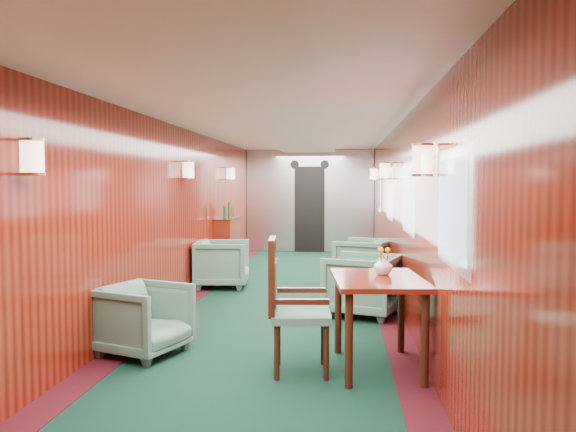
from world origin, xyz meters
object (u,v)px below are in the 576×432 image
object	(u,v)px
side_chair	(288,300)
credenza	(227,244)
armchair_left_far	(222,264)
dining_table	(378,292)
armchair_left_near	(144,319)
armchair_right_near	(362,284)
armchair_right_far	(363,261)

from	to	relation	value
side_chair	credenza	world-z (taller)	credenza
armchair_left_far	side_chair	bearing A→B (deg)	-165.20
dining_table	credenza	size ratio (longest dim) A/B	0.90
armchair_left_near	armchair_right_near	bearing A→B (deg)	-29.36
side_chair	credenza	xyz separation A→B (m)	(-1.65, 5.43, -0.12)
credenza	armchair_right_near	world-z (taller)	credenza
credenza	armchair_left_near	world-z (taller)	credenza
armchair_left_far	armchair_right_far	xyz separation A→B (m)	(2.19, 0.44, 0.00)
armchair_right_near	armchair_left_near	bearing A→B (deg)	-30.90
credenza	armchair_right_far	bearing A→B (deg)	-25.82
credenza	armchair_right_near	bearing A→B (deg)	-54.36
dining_table	credenza	world-z (taller)	credenza
armchair_right_near	armchair_right_far	bearing A→B (deg)	-163.69
side_chair	armchair_right_near	xyz separation A→B (m)	(0.70, 2.15, -0.25)
armchair_right_far	side_chair	bearing A→B (deg)	9.88
armchair_right_near	armchair_right_far	world-z (taller)	armchair_right_near
dining_table	armchair_left_far	world-z (taller)	dining_table
credenza	armchair_left_near	xyz separation A→B (m)	(0.25, -5.05, -0.17)
armchair_left_far	armchair_right_near	world-z (taller)	armchair_right_near
credenza	armchair_right_far	world-z (taller)	credenza
side_chair	armchair_right_far	xyz separation A→B (m)	(0.79, 4.24, -0.25)
side_chair	armchair_left_near	distance (m)	1.48
side_chair	armchair_right_near	world-z (taller)	side_chair
armchair_left_near	armchair_right_far	world-z (taller)	armchair_right_far
dining_table	side_chair	bearing A→B (deg)	-173.98
armchair_left_near	armchair_right_far	size ratio (longest dim) A/B	0.90
credenza	armchair_left_far	distance (m)	1.65
armchair_left_near	armchair_left_far	distance (m)	3.43
side_chair	armchair_left_far	xyz separation A→B (m)	(-1.40, 3.81, -0.26)
armchair_left_far	armchair_right_near	distance (m)	2.67
side_chair	armchair_left_far	distance (m)	4.06
credenza	armchair_left_near	size ratio (longest dim) A/B	1.72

